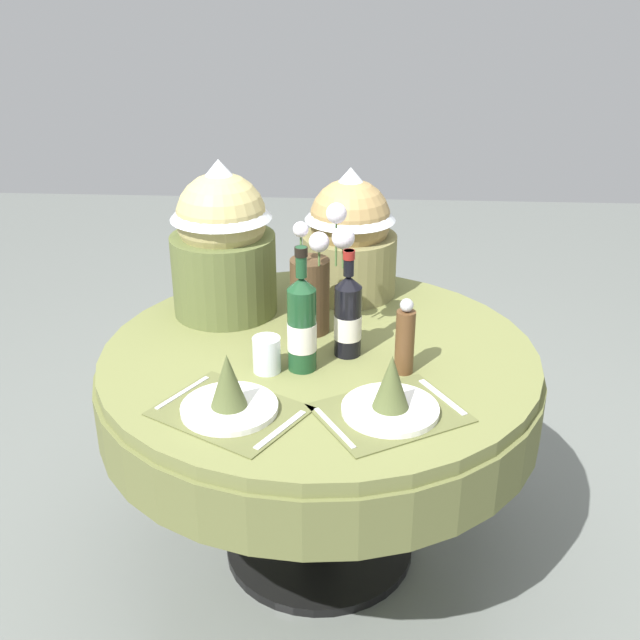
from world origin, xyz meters
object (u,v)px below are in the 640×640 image
(dining_table, at_px, (319,389))
(gift_tub_back_centre, at_px, (350,229))
(wine_bottle_left, at_px, (302,324))
(wine_bottle_right, at_px, (348,315))
(tumbler_near_left, at_px, (267,354))
(place_setting_left, at_px, (229,396))
(gift_tub_back_left, at_px, (222,234))
(pepper_mill, at_px, (405,339))
(flower_vase, at_px, (314,284))
(place_setting_right, at_px, (391,397))

(dining_table, height_order, gift_tub_back_centre, gift_tub_back_centre)
(wine_bottle_left, height_order, wine_bottle_right, wine_bottle_left)
(tumbler_near_left, bearing_deg, place_setting_left, -107.21)
(place_setting_left, distance_m, gift_tub_back_left, 0.64)
(place_setting_left, distance_m, wine_bottle_right, 0.44)
(wine_bottle_left, bearing_deg, pepper_mill, -0.92)
(flower_vase, bearing_deg, wine_bottle_left, -94.06)
(place_setting_right, bearing_deg, gift_tub_back_left, 130.84)
(dining_table, relative_size, gift_tub_back_left, 2.62)
(place_setting_left, relative_size, tumbler_near_left, 4.31)
(flower_vase, relative_size, wine_bottle_right, 1.32)
(place_setting_right, relative_size, tumbler_near_left, 4.31)
(dining_table, distance_m, flower_vase, 0.31)
(dining_table, distance_m, pepper_mill, 0.35)
(flower_vase, distance_m, tumbler_near_left, 0.29)
(dining_table, bearing_deg, wine_bottle_right, -12.61)
(wine_bottle_left, relative_size, gift_tub_back_centre, 0.83)
(tumbler_near_left, bearing_deg, wine_bottle_left, 12.12)
(wine_bottle_right, distance_m, gift_tub_back_centre, 0.45)
(wine_bottle_left, height_order, gift_tub_back_centre, gift_tub_back_centre)
(flower_vase, height_order, tumbler_near_left, flower_vase)
(wine_bottle_right, relative_size, gift_tub_back_centre, 0.73)
(tumbler_near_left, distance_m, gift_tub_back_centre, 0.62)
(pepper_mill, bearing_deg, flower_vase, 137.99)
(flower_vase, bearing_deg, tumbler_near_left, -113.91)
(dining_table, xyz_separation_m, gift_tub_back_left, (-0.31, 0.25, 0.38))
(gift_tub_back_left, relative_size, gift_tub_back_centre, 1.14)
(wine_bottle_left, distance_m, gift_tub_back_left, 0.47)
(flower_vase, height_order, wine_bottle_right, flower_vase)
(place_setting_left, relative_size, pepper_mill, 1.98)
(place_setting_left, height_order, gift_tub_back_centre, gift_tub_back_centre)
(wine_bottle_left, xyz_separation_m, wine_bottle_right, (0.12, 0.09, -0.01))
(place_setting_left, distance_m, pepper_mill, 0.50)
(flower_vase, distance_m, gift_tub_back_centre, 0.33)
(tumbler_near_left, distance_m, pepper_mill, 0.37)
(wine_bottle_left, bearing_deg, place_setting_left, -124.25)
(place_setting_left, bearing_deg, gift_tub_back_centre, 70.45)
(place_setting_right, distance_m, pepper_mill, 0.22)
(dining_table, relative_size, place_setting_right, 2.98)
(tumbler_near_left, height_order, gift_tub_back_left, gift_tub_back_left)
(wine_bottle_left, xyz_separation_m, gift_tub_back_left, (-0.27, 0.36, 0.12))
(dining_table, distance_m, place_setting_right, 0.42)
(place_setting_left, height_order, wine_bottle_left, wine_bottle_left)
(dining_table, height_order, place_setting_right, place_setting_right)
(gift_tub_back_centre, bearing_deg, flower_vase, -107.51)
(wine_bottle_left, height_order, gift_tub_back_left, gift_tub_back_left)
(place_setting_right, distance_m, flower_vase, 0.51)
(gift_tub_back_centre, bearing_deg, tumbler_near_left, -110.44)
(place_setting_right, relative_size, flower_vase, 1.04)
(place_setting_left, height_order, place_setting_right, same)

